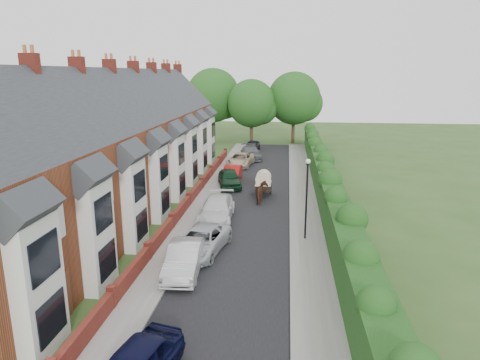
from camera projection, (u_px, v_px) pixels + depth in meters
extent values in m
plane|color=#2D4C1E|center=(244.00, 265.00, 23.15)|extent=(140.00, 140.00, 0.00)
cube|color=black|center=(252.00, 204.00, 33.80)|extent=(6.00, 58.00, 0.02)
cube|color=gray|center=(304.00, 205.00, 33.36)|extent=(2.20, 58.00, 0.12)
cube|color=gray|center=(204.00, 202.00, 34.20)|extent=(1.70, 58.00, 0.12)
cube|color=gray|center=(291.00, 205.00, 33.47)|extent=(0.18, 58.00, 0.13)
cube|color=gray|center=(214.00, 202.00, 34.11)|extent=(0.18, 58.00, 0.13)
cube|color=#163A12|center=(328.00, 191.00, 32.87)|extent=(1.50, 58.00, 2.50)
cube|color=brown|center=(116.00, 164.00, 33.16)|extent=(8.00, 40.00, 6.50)
cube|color=#262A2E|center=(113.00, 122.00, 32.37)|extent=(8.00, 40.20, 8.00)
cube|color=silver|center=(39.00, 288.00, 15.41)|extent=(0.70, 2.40, 5.20)
cube|color=black|center=(52.00, 318.00, 15.67)|extent=(0.06, 1.80, 1.60)
cube|color=black|center=(45.00, 257.00, 15.08)|extent=(0.06, 1.80, 1.60)
cube|color=#262A2E|center=(25.00, 208.00, 14.70)|extent=(1.70, 2.60, 1.70)
cube|color=#3F2D2D|center=(64.00, 297.00, 17.85)|extent=(0.08, 0.90, 2.10)
cube|color=silver|center=(55.00, 222.00, 16.93)|extent=(0.12, 1.20, 1.60)
cube|color=silver|center=(98.00, 236.00, 20.23)|extent=(0.70, 2.40, 5.20)
cube|color=black|center=(108.00, 260.00, 20.49)|extent=(0.06, 1.80, 1.60)
cube|color=black|center=(104.00, 213.00, 19.90)|extent=(0.06, 1.80, 1.60)
cube|color=#262A2E|center=(90.00, 175.00, 19.52)|extent=(1.70, 2.60, 1.70)
cube|color=#3F2D2D|center=(112.00, 249.00, 22.67)|extent=(0.08, 0.90, 2.10)
cube|color=silver|center=(107.00, 189.00, 21.75)|extent=(0.12, 1.20, 1.60)
cube|color=silver|center=(135.00, 205.00, 25.05)|extent=(0.70, 2.40, 5.20)
cube|color=black|center=(142.00, 224.00, 25.31)|extent=(0.06, 1.80, 1.60)
cube|color=black|center=(140.00, 185.00, 24.72)|extent=(0.06, 1.80, 1.60)
cube|color=#262A2E|center=(129.00, 155.00, 24.34)|extent=(1.70, 2.60, 1.70)
cube|color=#3F2D2D|center=(143.00, 218.00, 27.49)|extent=(0.08, 0.90, 2.10)
cube|color=silver|center=(140.00, 168.00, 26.57)|extent=(0.12, 1.20, 1.60)
cube|color=silver|center=(160.00, 184.00, 29.87)|extent=(0.70, 2.40, 5.20)
cube|color=black|center=(166.00, 200.00, 30.13)|extent=(0.06, 1.80, 1.60)
cube|color=black|center=(164.00, 167.00, 29.54)|extent=(0.06, 1.80, 1.60)
cube|color=#262A2E|center=(156.00, 141.00, 29.16)|extent=(1.70, 2.60, 1.70)
cube|color=#3F2D2D|center=(165.00, 196.00, 32.31)|extent=(0.08, 0.90, 2.10)
cube|color=silver|center=(162.00, 153.00, 31.39)|extent=(0.12, 1.20, 1.60)
cube|color=silver|center=(178.00, 168.00, 34.69)|extent=(0.70, 2.40, 5.20)
cube|color=black|center=(183.00, 183.00, 34.95)|extent=(0.06, 1.80, 1.60)
cube|color=black|center=(182.00, 154.00, 34.36)|extent=(0.06, 1.80, 1.60)
cube|color=#262A2E|center=(174.00, 131.00, 33.97)|extent=(1.70, 2.60, 1.70)
cube|color=#3F2D2D|center=(181.00, 180.00, 37.13)|extent=(0.08, 0.90, 2.10)
cube|color=silver|center=(179.00, 142.00, 36.21)|extent=(0.12, 1.20, 1.60)
cube|color=silver|center=(191.00, 156.00, 39.51)|extent=(0.70, 2.40, 5.20)
cube|color=black|center=(195.00, 169.00, 39.76)|extent=(0.06, 1.80, 1.60)
cube|color=black|center=(195.00, 144.00, 39.18)|extent=(0.06, 1.80, 1.60)
cube|color=#262A2E|center=(189.00, 124.00, 38.79)|extent=(1.70, 2.60, 1.70)
cube|color=#3F2D2D|center=(193.00, 168.00, 41.95)|extent=(0.08, 0.90, 2.10)
cube|color=silver|center=(192.00, 134.00, 41.03)|extent=(0.12, 1.20, 1.60)
cube|color=silver|center=(202.00, 147.00, 44.33)|extent=(0.70, 2.40, 5.20)
cube|color=black|center=(205.00, 159.00, 44.58)|extent=(0.06, 1.80, 1.60)
cube|color=black|center=(205.00, 136.00, 44.00)|extent=(0.06, 1.80, 1.60)
cube|color=#262A2E|center=(200.00, 118.00, 43.61)|extent=(1.70, 2.60, 1.70)
cube|color=#3F2D2D|center=(203.00, 158.00, 46.77)|extent=(0.08, 0.90, 2.10)
cube|color=silver|center=(202.00, 128.00, 45.85)|extent=(0.12, 1.20, 1.60)
cube|color=silver|center=(210.00, 140.00, 49.15)|extent=(0.70, 2.40, 5.20)
cube|color=black|center=(214.00, 150.00, 49.40)|extent=(0.06, 1.80, 1.60)
cube|color=black|center=(213.00, 130.00, 48.82)|extent=(0.06, 1.80, 1.60)
cube|color=#262A2E|center=(208.00, 114.00, 48.43)|extent=(1.70, 2.60, 1.70)
cube|color=#3F2D2D|center=(211.00, 150.00, 51.59)|extent=(0.08, 0.90, 2.10)
cube|color=silver|center=(210.00, 122.00, 50.67)|extent=(0.12, 1.20, 1.60)
cube|color=maroon|center=(31.00, 69.00, 21.80)|extent=(0.90, 0.50, 1.60)
cylinder|color=#A15830|center=(25.00, 50.00, 21.59)|extent=(0.20, 0.20, 0.50)
cylinder|color=#A15830|center=(32.00, 50.00, 21.55)|extent=(0.20, 0.20, 0.50)
cube|color=maroon|center=(77.00, 70.00, 26.62)|extent=(0.90, 0.50, 1.60)
cylinder|color=#A15830|center=(73.00, 54.00, 26.41)|extent=(0.20, 0.20, 0.50)
cylinder|color=#A15830|center=(79.00, 54.00, 26.37)|extent=(0.20, 0.20, 0.50)
cube|color=maroon|center=(110.00, 70.00, 31.44)|extent=(0.90, 0.50, 1.60)
cylinder|color=#A15830|center=(106.00, 57.00, 31.23)|extent=(0.20, 0.20, 0.50)
cylinder|color=#A15830|center=(111.00, 57.00, 31.19)|extent=(0.20, 0.20, 0.50)
cube|color=maroon|center=(133.00, 71.00, 36.26)|extent=(0.90, 0.50, 1.60)
cylinder|color=#A15830|center=(130.00, 59.00, 36.05)|extent=(0.20, 0.20, 0.50)
cylinder|color=#A15830|center=(135.00, 59.00, 36.01)|extent=(0.20, 0.20, 0.50)
cube|color=maroon|center=(152.00, 71.00, 41.08)|extent=(0.90, 0.50, 1.60)
cylinder|color=#A15830|center=(149.00, 61.00, 40.87)|extent=(0.20, 0.20, 0.50)
cylinder|color=#A15830|center=(153.00, 61.00, 40.83)|extent=(0.20, 0.20, 0.50)
cube|color=maroon|center=(166.00, 71.00, 45.90)|extent=(0.90, 0.50, 1.60)
cylinder|color=#A15830|center=(164.00, 62.00, 45.69)|extent=(0.20, 0.20, 0.50)
cylinder|color=#A15830|center=(167.00, 62.00, 45.65)|extent=(0.20, 0.20, 0.50)
cube|color=maroon|center=(178.00, 71.00, 50.72)|extent=(0.90, 0.50, 1.60)
cylinder|color=#A15830|center=(176.00, 63.00, 50.51)|extent=(0.20, 0.20, 0.50)
cylinder|color=#A15830|center=(179.00, 63.00, 50.46)|extent=(0.20, 0.20, 0.50)
cube|color=maroon|center=(86.00, 333.00, 16.38)|extent=(0.30, 4.70, 0.90)
cube|color=maroon|center=(132.00, 274.00, 21.20)|extent=(0.30, 4.70, 0.90)
cube|color=maroon|center=(161.00, 236.00, 26.02)|extent=(0.30, 4.70, 0.90)
cube|color=maroon|center=(181.00, 211.00, 30.84)|extent=(0.30, 4.70, 0.90)
cube|color=maroon|center=(196.00, 192.00, 35.66)|extent=(0.30, 4.70, 0.90)
cube|color=maroon|center=(207.00, 178.00, 40.48)|extent=(0.30, 4.70, 0.90)
cube|color=maroon|center=(215.00, 167.00, 45.30)|extent=(0.30, 4.70, 0.90)
cube|color=maroon|center=(222.00, 158.00, 50.11)|extent=(0.30, 4.70, 0.90)
cube|color=maroon|center=(112.00, 297.00, 18.77)|extent=(0.35, 0.35, 1.10)
cube|color=maroon|center=(148.00, 251.00, 23.58)|extent=(0.35, 0.35, 1.10)
cube|color=maroon|center=(172.00, 221.00, 28.40)|extent=(0.35, 0.35, 1.10)
cube|color=maroon|center=(189.00, 199.00, 33.22)|extent=(0.35, 0.35, 1.10)
cube|color=maroon|center=(201.00, 183.00, 38.04)|extent=(0.35, 0.35, 1.10)
cube|color=maroon|center=(211.00, 171.00, 42.86)|extent=(0.35, 0.35, 1.10)
cube|color=maroon|center=(219.00, 161.00, 47.68)|extent=(0.35, 0.35, 1.10)
cube|color=maroon|center=(225.00, 153.00, 52.50)|extent=(0.35, 0.35, 1.10)
cylinder|color=black|center=(306.00, 203.00, 26.06)|extent=(0.12, 0.12, 4.80)
cylinder|color=black|center=(308.00, 164.00, 25.46)|extent=(0.20, 0.20, 0.10)
sphere|color=silver|center=(308.00, 161.00, 25.42)|extent=(0.32, 0.32, 0.32)
cylinder|color=#332316|center=(251.00, 128.00, 61.44)|extent=(0.50, 0.50, 4.75)
sphere|color=#184818|center=(251.00, 103.00, 60.58)|extent=(6.80, 6.80, 6.80)
sphere|color=#184818|center=(261.00, 108.00, 60.89)|extent=(4.76, 4.76, 4.76)
cylinder|color=#332316|center=(293.00, 125.00, 62.67)|extent=(0.50, 0.50, 5.25)
sphere|color=#184818|center=(294.00, 98.00, 61.72)|extent=(7.60, 7.60, 7.60)
sphere|color=#184818|center=(304.00, 103.00, 62.03)|extent=(5.32, 5.32, 5.32)
cylinder|color=#332316|center=(214.00, 123.00, 64.88)|extent=(0.50, 0.50, 5.50)
sphere|color=#184818|center=(213.00, 95.00, 63.89)|extent=(8.00, 8.00, 8.00)
sphere|color=#184818|center=(224.00, 101.00, 64.19)|extent=(5.60, 5.60, 5.60)
imported|color=#B8B8BD|center=(184.00, 259.00, 22.12)|extent=(1.94, 4.80, 1.55)
imported|color=silver|center=(201.00, 241.00, 24.61)|extent=(3.21, 5.47, 1.43)
imported|color=silver|center=(217.00, 209.00, 30.07)|extent=(2.45, 5.60, 1.60)
imported|color=black|center=(229.00, 178.00, 38.89)|extent=(2.89, 4.98, 1.59)
imported|color=#9E1311|center=(232.00, 174.00, 40.83)|extent=(1.63, 4.52, 1.48)
imported|color=#CCB293|center=(240.00, 160.00, 47.48)|extent=(2.99, 5.47, 1.45)
imported|color=#585A60|center=(251.00, 153.00, 51.53)|extent=(3.13, 5.54, 1.51)
imported|color=black|center=(252.00, 145.00, 56.97)|extent=(2.10, 4.28, 1.40)
imported|color=#422418|center=(262.00, 193.00, 34.01)|extent=(0.94, 1.99, 1.66)
cube|color=black|center=(263.00, 186.00, 36.04)|extent=(1.18, 1.97, 0.49)
cylinder|color=beige|center=(263.00, 178.00, 35.87)|extent=(1.28, 1.23, 1.28)
cube|color=beige|center=(263.00, 183.00, 35.98)|extent=(1.30, 2.02, 0.04)
cylinder|color=black|center=(256.00, 188.00, 36.77)|extent=(0.08, 0.89, 0.89)
cylinder|color=black|center=(271.00, 189.00, 36.64)|extent=(0.08, 0.89, 0.89)
cylinder|color=black|center=(258.00, 189.00, 35.02)|extent=(0.06, 1.77, 0.06)
cylinder|color=black|center=(267.00, 189.00, 34.95)|extent=(0.06, 1.77, 0.06)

